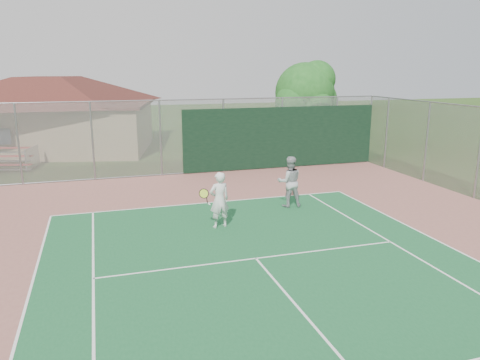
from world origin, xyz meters
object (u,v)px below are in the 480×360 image
object	(u,v)px
tree	(306,95)
player_grey_back	(289,182)
bleachers	(3,159)
player_white_front	(219,200)
clubhouse	(51,107)

from	to	relation	value
tree	player_grey_back	bearing A→B (deg)	-117.97
bleachers	player_grey_back	bearing A→B (deg)	-28.28
bleachers	player_white_front	distance (m)	14.06
bleachers	player_grey_back	world-z (taller)	player_grey_back
bleachers	clubhouse	bearing A→B (deg)	82.71
clubhouse	player_white_front	distance (m)	17.77
player_white_front	player_grey_back	distance (m)	3.34
bleachers	tree	size ratio (longest dim) A/B	0.59
clubhouse	tree	size ratio (longest dim) A/B	2.56
clubhouse	player_white_front	size ratio (longest dim) A/B	7.65
bleachers	player_white_front	size ratio (longest dim) A/B	1.76
clubhouse	bleachers	xyz separation A→B (m)	(-1.99, -5.08, -2.11)
tree	player_grey_back	xyz separation A→B (m)	(-4.55, -8.56, -2.58)
player_grey_back	bleachers	bearing A→B (deg)	-33.98
player_white_front	clubhouse	bearing A→B (deg)	-79.06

